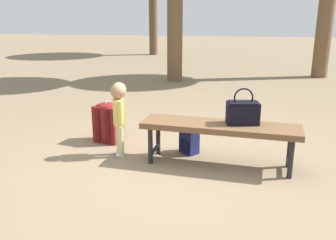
% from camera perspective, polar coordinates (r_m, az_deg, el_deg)
% --- Properties ---
extents(ground_plane, '(40.00, 40.00, 0.00)m').
position_cam_1_polar(ground_plane, '(3.79, 1.92, -7.69)').
color(ground_plane, '#7F6B51').
rests_on(ground_plane, ground).
extents(park_bench, '(1.64, 0.58, 0.45)m').
position_cam_1_polar(park_bench, '(3.81, 7.97, -1.39)').
color(park_bench, brown).
rests_on(park_bench, ground).
extents(handbag, '(0.34, 0.22, 0.37)m').
position_cam_1_polar(handbag, '(3.80, 11.40, 1.27)').
color(handbag, black).
rests_on(handbag, park_bench).
extents(child_standing, '(0.17, 0.20, 0.82)m').
position_cam_1_polar(child_standing, '(4.02, -7.53, 1.85)').
color(child_standing, '#CCCC8C').
rests_on(child_standing, ground).
extents(backpack_large, '(0.35, 0.32, 0.52)m').
position_cam_1_polar(backpack_large, '(4.57, -9.18, -0.18)').
color(backpack_large, maroon).
rests_on(backpack_large, ground).
extents(backpack_small, '(0.24, 0.23, 0.32)m').
position_cam_1_polar(backpack_small, '(4.18, 3.27, -2.98)').
color(backpack_small, '#191E4C').
rests_on(backpack_small, ground).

